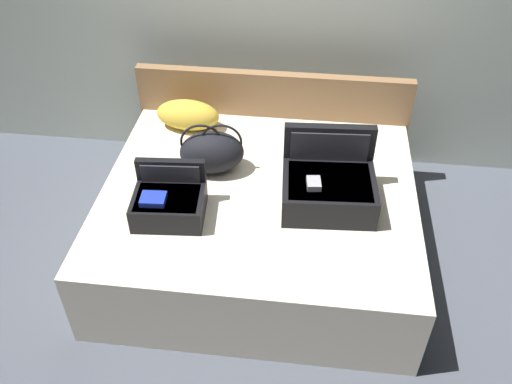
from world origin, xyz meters
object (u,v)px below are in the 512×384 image
(hard_case_large, at_px, (328,185))
(hard_case_medium, at_px, (169,202))
(bed, at_px, (258,222))
(pillow_near_headboard, at_px, (188,115))
(duffel_bag, at_px, (212,152))

(hard_case_large, distance_m, hard_case_medium, 0.98)
(bed, bearing_deg, hard_case_large, -6.71)
(bed, bearing_deg, pillow_near_headboard, 131.85)
(bed, height_order, pillow_near_headboard, pillow_near_headboard)
(bed, bearing_deg, hard_case_medium, -150.45)
(hard_case_medium, bearing_deg, duffel_bag, 65.07)
(hard_case_large, xyz_separation_m, hard_case_medium, (-0.95, -0.24, -0.03))
(hard_case_medium, relative_size, duffel_bag, 0.98)
(hard_case_large, height_order, hard_case_medium, hard_case_large)
(hard_case_medium, bearing_deg, bed, 25.07)
(hard_case_medium, relative_size, pillow_near_headboard, 0.95)
(hard_case_large, bearing_deg, pillow_near_headboard, 141.40)
(duffel_bag, bearing_deg, bed, -29.43)
(hard_case_large, height_order, pillow_near_headboard, hard_case_large)
(duffel_bag, bearing_deg, hard_case_large, -17.21)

